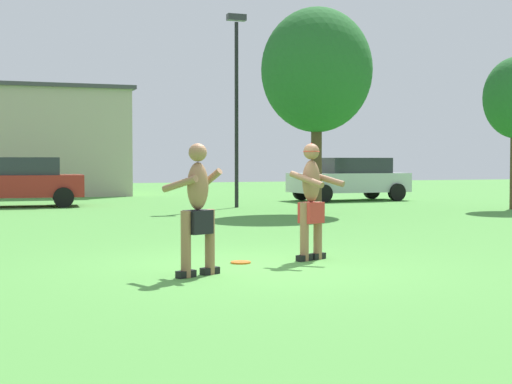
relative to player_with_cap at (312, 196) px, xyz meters
The scene contains 9 objects.
ground_plane 1.50m from the player_with_cap, 158.25° to the right, with size 80.00×80.00×0.00m, color #4C8E3D.
player_with_cap is the anchor object (origin of this frame).
player_in_black 2.20m from the player_with_cap, 155.25° to the right, with size 0.76×0.70×1.70m.
frisbee 1.45m from the player_with_cap, behind, with size 0.29×0.29×0.03m, color orange.
car_red_mid_lot 15.58m from the player_with_cap, 103.27° to the left, with size 4.41×2.25×1.58m.
car_silver_far_end 17.07m from the player_with_cap, 61.23° to the left, with size 4.36×2.15×1.58m.
lamp_post 13.06m from the player_with_cap, 76.62° to the left, with size 0.60×0.24×6.04m.
outbuilding_behind_lot 24.51m from the player_with_cap, 96.97° to the left, with size 8.81×6.94×4.57m.
tree_behind_players 10.65m from the player_with_cap, 65.25° to the left, with size 3.11×3.11×5.76m.
Camera 1 is at (-3.51, -9.86, 1.47)m, focal length 53.42 mm.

